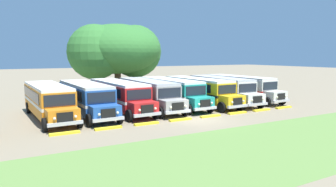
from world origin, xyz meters
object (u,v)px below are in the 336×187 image
at_px(parked_bus_slot_3, 149,93).
at_px(parked_bus_slot_4, 172,91).
at_px(parked_bus_slot_1, 86,97).
at_px(parked_bus_slot_6, 222,88).
at_px(parked_bus_slot_7, 241,87).
at_px(parked_bus_slot_2, 119,95).
at_px(parked_bus_slot_0, 48,100).
at_px(parked_bus_slot_5, 199,90).
at_px(broad_shade_tree, 117,51).

relative_size(parked_bus_slot_3, parked_bus_slot_4, 1.00).
height_order(parked_bus_slot_1, parked_bus_slot_6, same).
distance_m(parked_bus_slot_6, parked_bus_slot_7, 3.16).
relative_size(parked_bus_slot_2, parked_bus_slot_6, 1.00).
height_order(parked_bus_slot_0, parked_bus_slot_1, same).
height_order(parked_bus_slot_1, parked_bus_slot_3, same).
bearing_deg(parked_bus_slot_6, parked_bus_slot_1, -88.20).
xyz_separation_m(parked_bus_slot_2, parked_bus_slot_4, (5.76, 0.10, 0.00)).
bearing_deg(parked_bus_slot_6, parked_bus_slot_2, -89.56).
distance_m(parked_bus_slot_2, parked_bus_slot_3, 3.00).
xyz_separation_m(parked_bus_slot_6, parked_bus_slot_7, (3.14, 0.37, 0.00)).
height_order(parked_bus_slot_3, parked_bus_slot_4, same).
relative_size(parked_bus_slot_0, parked_bus_slot_1, 1.00).
distance_m(parked_bus_slot_5, parked_bus_slot_7, 6.17).
relative_size(parked_bus_slot_6, parked_bus_slot_7, 1.00).
distance_m(parked_bus_slot_0, broad_shade_tree, 17.48).
relative_size(parked_bus_slot_5, parked_bus_slot_6, 1.00).
bearing_deg(parked_bus_slot_3, parked_bus_slot_5, 87.61).
bearing_deg(parked_bus_slot_4, parked_bus_slot_3, -86.59).
bearing_deg(broad_shade_tree, parked_bus_slot_3, -96.30).
distance_m(parked_bus_slot_4, parked_bus_slot_6, 6.17).
xyz_separation_m(parked_bus_slot_5, parked_bus_slot_7, (6.15, 0.39, 0.00)).
height_order(parked_bus_slot_5, parked_bus_slot_6, same).
xyz_separation_m(parked_bus_slot_3, parked_bus_slot_4, (2.76, 0.24, 0.00)).
height_order(parked_bus_slot_3, broad_shade_tree, broad_shade_tree).
height_order(parked_bus_slot_2, parked_bus_slot_4, same).
relative_size(parked_bus_slot_3, broad_shade_tree, 0.79).
xyz_separation_m(parked_bus_slot_3, parked_bus_slot_5, (5.89, -0.28, 0.00)).
xyz_separation_m(parked_bus_slot_5, parked_bus_slot_6, (3.02, 0.01, 0.00)).
bearing_deg(broad_shade_tree, parked_bus_slot_6, -60.68).
bearing_deg(parked_bus_slot_1, parked_bus_slot_7, 88.94).
bearing_deg(parked_bus_slot_4, broad_shade_tree, -175.61).
relative_size(parked_bus_slot_0, broad_shade_tree, 0.80).
bearing_deg(parked_bus_slot_0, parked_bus_slot_3, 87.79).
xyz_separation_m(parked_bus_slot_0, parked_bus_slot_2, (6.33, 0.19, 0.00)).
relative_size(parked_bus_slot_2, broad_shade_tree, 0.80).
distance_m(parked_bus_slot_2, broad_shade_tree, 14.30).
distance_m(parked_bus_slot_1, parked_bus_slot_4, 8.97).
distance_m(parked_bus_slot_0, parked_bus_slot_4, 12.09).
bearing_deg(parked_bus_slot_1, broad_shade_tree, 148.11).
xyz_separation_m(parked_bus_slot_2, parked_bus_slot_5, (8.89, -0.42, 0.00)).
bearing_deg(parked_bus_slot_2, parked_bus_slot_1, -87.84).
xyz_separation_m(parked_bus_slot_1, parked_bus_slot_5, (12.09, -0.17, 0.00)).
bearing_deg(parked_bus_slot_7, parked_bus_slot_1, -92.46).
bearing_deg(parked_bus_slot_2, parked_bus_slot_4, 88.69).
bearing_deg(parked_bus_slot_4, parked_bus_slot_6, 83.76).
xyz_separation_m(parked_bus_slot_4, parked_bus_slot_6, (6.15, -0.51, 0.00)).
height_order(parked_bus_slot_0, parked_bus_slot_7, same).
distance_m(parked_bus_slot_1, parked_bus_slot_3, 6.20).
bearing_deg(broad_shade_tree, parked_bus_slot_4, -84.10).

